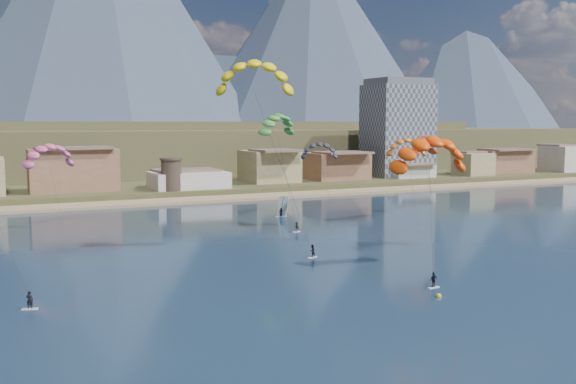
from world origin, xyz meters
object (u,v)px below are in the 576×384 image
(watchtower, at_px, (171,174))
(kitesurfer_orange, at_px, (430,149))
(windsurfer, at_px, (282,210))
(kitesurfer_yellow, at_px, (255,73))
(kitesurfer_green, at_px, (277,122))
(buoy, at_px, (439,296))
(apartment_tower, at_px, (398,128))

(watchtower, xyz_separation_m, kitesurfer_orange, (11.66, -91.84, 9.72))
(windsurfer, bearing_deg, kitesurfer_yellow, -121.28)
(watchtower, bearing_deg, windsurfer, -72.99)
(watchtower, height_order, kitesurfer_yellow, kitesurfer_yellow)
(kitesurfer_green, distance_m, buoy, 59.47)
(watchtower, bearing_deg, apartment_tower, 9.93)
(kitesurfer_yellow, height_order, buoy, kitesurfer_yellow)
(apartment_tower, height_order, windsurfer, apartment_tower)
(kitesurfer_green, bearing_deg, windsurfer, 60.48)
(apartment_tower, height_order, watchtower, apartment_tower)
(kitesurfer_orange, bearing_deg, windsurfer, 88.90)
(watchtower, relative_size, kitesurfer_orange, 0.42)
(kitesurfer_orange, relative_size, buoy, 33.77)
(kitesurfer_orange, relative_size, windsurfer, 4.82)
(apartment_tower, distance_m, windsurfer, 88.70)
(kitesurfer_green, bearing_deg, kitesurfer_yellow, -121.96)
(apartment_tower, relative_size, kitesurfer_green, 1.41)
(watchtower, distance_m, buoy, 105.83)
(kitesurfer_yellow, relative_size, kitesurfer_orange, 1.48)
(kitesurfer_orange, xyz_separation_m, buoy, (-8.87, -13.77, -15.99))
(apartment_tower, distance_m, kitesurfer_yellow, 120.83)
(apartment_tower, relative_size, kitesurfer_orange, 1.56)
(kitesurfer_yellow, distance_m, kitesurfer_green, 26.16)
(apartment_tower, distance_m, kitesurfer_orange, 125.99)
(apartment_tower, height_order, kitesurfer_green, apartment_tower)
(watchtower, xyz_separation_m, kitesurfer_yellow, (-5.39, -70.98, 20.80))
(watchtower, distance_m, kitesurfer_yellow, 74.16)
(apartment_tower, xyz_separation_m, buoy, (-77.20, -119.61, -17.72))
(watchtower, distance_m, kitesurfer_green, 52.07)
(watchtower, relative_size, buoy, 14.13)
(kitesurfer_green, height_order, buoy, kitesurfer_green)
(watchtower, height_order, kitesurfer_orange, kitesurfer_orange)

